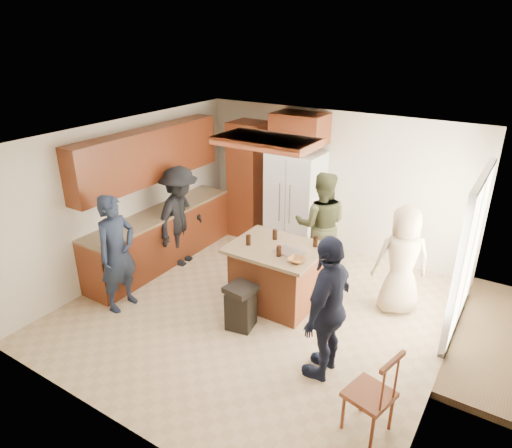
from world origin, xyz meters
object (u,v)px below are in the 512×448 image
Objects in this scene: kitchen_island at (276,275)px; trash_bin at (241,306)px; person_behind_right at (402,261)px; person_behind_left at (321,225)px; refrigerator at (295,201)px; person_side_right at (328,308)px; person_counter at (180,217)px; person_front_left at (117,253)px; spindle_chair at (371,395)px.

kitchen_island reaches higher than trash_bin.
person_behind_left is at bearing -47.39° from person_behind_right.
refrigerator is 2.86× the size of trash_bin.
person_side_right is 3.43m from person_counter.
person_counter is at bearing -23.73° from person_behind_right.
person_counter is at bearing -130.51° from refrigerator.
person_side_right is (1.07, -2.12, 0.01)m from person_behind_left.
person_side_right is at bearing -8.80° from trash_bin.
trash_bin is (-1.66, -1.54, -0.48)m from person_behind_right.
refrigerator is (1.19, 3.06, 0.04)m from person_front_left.
person_counter is at bearing 155.94° from spindle_chair.
refrigerator is 1.98m from kitchen_island.
kitchen_island is at bearing 142.36° from spindle_chair.
trash_bin is at bearing -77.82° from refrigerator.
spindle_chair is at bearing -37.64° from kitchen_island.
person_counter is at bearing 172.76° from kitchen_island.
refrigerator reaches higher than spindle_chair.
spindle_chair is at bearing -121.68° from person_counter.
person_front_left is 1.00× the size of person_counter.
person_behind_right reaches higher than trash_bin.
person_counter is at bearing -1.04° from person_behind_left.
person_counter reaches higher than trash_bin.
kitchen_island is 2.47m from spindle_chair.
spindle_chair reaches higher than trash_bin.
spindle_chair is (1.96, -1.51, -0.02)m from kitchen_island.
spindle_chair is at bearing -20.32° from trash_bin.
spindle_chair is (2.07, -0.77, 0.13)m from trash_bin.
kitchen_island is (0.66, -1.81, -0.43)m from refrigerator.
refrigerator reaches higher than person_side_right.
person_behind_left is 1.10× the size of person_behind_right.
person_side_right reaches higher than person_front_left.
person_side_right reaches higher than person_behind_right.
kitchen_island is (1.99, -0.25, -0.38)m from person_counter.
refrigerator is (-2.22, 1.02, 0.10)m from person_behind_right.
person_behind_right is 3.59m from person_counter.
person_side_right is at bearing -118.19° from person_counter.
person_counter is (-3.55, -0.54, 0.06)m from person_behind_right.
person_side_right is 3.34m from refrigerator.
person_front_left is 2.73× the size of trash_bin.
spindle_chair is (0.40, -2.31, -0.34)m from person_behind_right.
person_behind_left reaches higher than person_counter.
person_front_left is 0.96× the size of refrigerator.
person_behind_left reaches higher than person_behind_right.
refrigerator is at bearing -62.66° from person_behind_left.
person_front_left is 3.14m from person_behind_left.
trash_bin is (1.89, -1.00, -0.54)m from person_counter.
person_side_right is 1.38× the size of kitchen_island.
person_behind_right is 0.88× the size of refrigerator.
refrigerator is at bearing 102.18° from trash_bin.
person_counter is 1.73× the size of spindle_chair.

